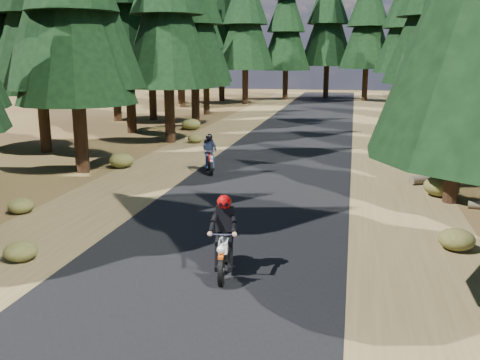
# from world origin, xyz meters

# --- Properties ---
(ground) EXTENTS (120.00, 120.00, 0.00)m
(ground) POSITION_xyz_m (0.00, 0.00, 0.00)
(ground) COLOR #4D321B
(ground) RESTS_ON ground
(road) EXTENTS (6.00, 100.00, 0.01)m
(road) POSITION_xyz_m (0.00, 5.00, 0.01)
(road) COLOR black
(road) RESTS_ON ground
(shoulder_l) EXTENTS (3.20, 100.00, 0.01)m
(shoulder_l) POSITION_xyz_m (-4.60, 5.00, 0.00)
(shoulder_l) COLOR brown
(shoulder_l) RESTS_ON ground
(shoulder_r) EXTENTS (3.20, 100.00, 0.01)m
(shoulder_r) POSITION_xyz_m (4.60, 5.00, 0.00)
(shoulder_r) COLOR brown
(shoulder_r) RESTS_ON ground
(log_near) EXTENTS (4.77, 3.16, 0.32)m
(log_near) POSITION_xyz_m (7.39, 8.04, 0.16)
(log_near) COLOR #4C4233
(log_near) RESTS_ON ground
(understory_shrubs) EXTENTS (14.07, 30.82, 0.68)m
(understory_shrubs) POSITION_xyz_m (0.21, 7.41, 0.28)
(understory_shrubs) COLOR #474C1E
(understory_shrubs) RESTS_ON ground
(rider_lead) EXTENTS (0.82, 1.91, 1.65)m
(rider_lead) POSITION_xyz_m (0.48, -2.39, 0.56)
(rider_lead) COLOR silver
(rider_lead) RESTS_ON road
(rider_follow) EXTENTS (1.07, 1.74, 1.49)m
(rider_follow) POSITION_xyz_m (-2.40, 7.17, 0.50)
(rider_follow) COLOR #A90B13
(rider_follow) RESTS_ON road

